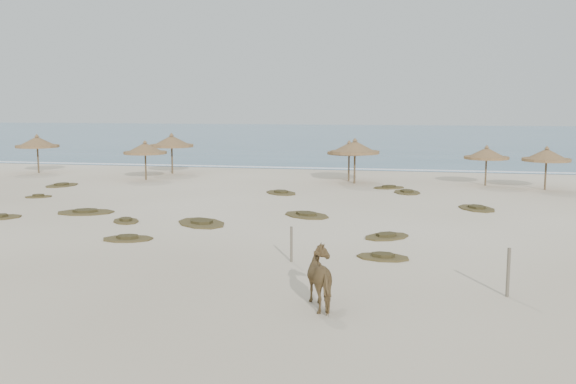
% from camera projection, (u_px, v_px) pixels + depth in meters
% --- Properties ---
extents(ground, '(160.00, 160.00, 0.00)m').
position_uv_depth(ground, '(197.00, 239.00, 22.91)').
color(ground, '#F4E5C8').
rests_on(ground, ground).
extents(ocean, '(200.00, 100.00, 0.01)m').
position_uv_depth(ocean, '(365.00, 136.00, 95.76)').
color(ocean, '#2B5E82').
rests_on(ocean, ground).
extents(foam_line, '(70.00, 0.60, 0.01)m').
position_uv_depth(foam_line, '(312.00, 168.00, 48.17)').
color(foam_line, white).
rests_on(foam_line, ground).
extents(palapa_0, '(3.41, 3.41, 2.74)m').
position_uv_depth(palapa_0, '(37.00, 143.00, 44.59)').
color(palapa_0, brown).
rests_on(palapa_0, ground).
extents(palapa_1, '(3.87, 3.87, 2.84)m').
position_uv_depth(palapa_1, '(172.00, 142.00, 44.11)').
color(palapa_1, brown).
rests_on(palapa_1, ground).
extents(palapa_2, '(3.14, 3.14, 2.54)m').
position_uv_depth(palapa_2, '(145.00, 149.00, 40.54)').
color(palapa_2, brown).
rests_on(palapa_2, ground).
extents(palapa_3, '(3.88, 3.88, 2.78)m').
position_uv_depth(palapa_3, '(355.00, 148.00, 38.66)').
color(palapa_3, brown).
rests_on(palapa_3, ground).
extents(palapa_4, '(2.81, 2.81, 2.56)m').
position_uv_depth(palapa_4, '(349.00, 149.00, 40.04)').
color(palapa_4, brown).
rests_on(palapa_4, ground).
extents(palapa_5, '(3.31, 3.31, 2.42)m').
position_uv_depth(palapa_5, '(487.00, 154.00, 37.69)').
color(palapa_5, brown).
rests_on(palapa_5, ground).
extents(palapa_6, '(3.18, 3.18, 2.49)m').
position_uv_depth(palapa_6, '(547.00, 156.00, 35.78)').
color(palapa_6, brown).
rests_on(palapa_6, ground).
extents(horse, '(1.42, 1.84, 1.41)m').
position_uv_depth(horse, '(325.00, 279.00, 15.19)').
color(horse, brown).
rests_on(horse, ground).
extents(fence_post_near, '(0.11, 0.11, 1.10)m').
position_uv_depth(fence_post_near, '(291.00, 244.00, 19.61)').
color(fence_post_near, brown).
rests_on(fence_post_near, ground).
extents(fence_post_far, '(0.10, 0.10, 1.25)m').
position_uv_depth(fence_post_far, '(508.00, 272.00, 16.04)').
color(fence_post_far, brown).
rests_on(fence_post_far, ground).
extents(scrub_1, '(2.86, 2.21, 0.16)m').
position_uv_depth(scrub_1, '(86.00, 212.00, 28.46)').
color(scrub_1, brown).
rests_on(scrub_1, ground).
extents(scrub_2, '(1.71, 1.85, 0.16)m').
position_uv_depth(scrub_2, '(126.00, 221.00, 26.33)').
color(scrub_2, brown).
rests_on(scrub_2, ground).
extents(scrub_3, '(2.78, 2.68, 0.16)m').
position_uv_depth(scrub_3, '(307.00, 215.00, 27.70)').
color(scrub_3, brown).
rests_on(scrub_3, ground).
extents(scrub_4, '(2.17, 2.17, 0.16)m').
position_uv_depth(scrub_4, '(387.00, 236.00, 23.25)').
color(scrub_4, brown).
rests_on(scrub_4, ground).
extents(scrub_5, '(2.20, 2.62, 0.16)m').
position_uv_depth(scrub_5, '(477.00, 208.00, 29.49)').
color(scrub_5, brown).
rests_on(scrub_5, ground).
extents(scrub_6, '(1.90, 2.51, 0.16)m').
position_uv_depth(scrub_6, '(62.00, 185.00, 37.83)').
color(scrub_6, brown).
rests_on(scrub_6, ground).
extents(scrub_7, '(1.77, 2.37, 0.16)m').
position_uv_depth(scrub_7, '(407.00, 192.00, 34.87)').
color(scrub_7, brown).
rests_on(scrub_7, ground).
extents(scrub_8, '(1.60, 1.41, 0.16)m').
position_uv_depth(scrub_8, '(38.00, 196.00, 33.22)').
color(scrub_8, brown).
rests_on(scrub_8, ground).
extents(scrub_9, '(3.03, 3.10, 0.16)m').
position_uv_depth(scrub_9, '(201.00, 223.00, 25.87)').
color(scrub_9, brown).
rests_on(scrub_9, ground).
extents(scrub_10, '(2.21, 1.95, 0.16)m').
position_uv_depth(scrub_10, '(389.00, 187.00, 36.80)').
color(scrub_10, brown).
rests_on(scrub_10, ground).
extents(scrub_11, '(2.02, 1.52, 0.16)m').
position_uv_depth(scrub_11, '(128.00, 238.00, 22.88)').
color(scrub_11, brown).
rests_on(scrub_11, ground).
extents(scrub_12, '(1.83, 1.34, 0.16)m').
position_uv_depth(scrub_12, '(383.00, 257.00, 20.13)').
color(scrub_12, brown).
rests_on(scrub_12, ground).
extents(scrub_13, '(2.49, 2.60, 0.16)m').
position_uv_depth(scrub_13, '(281.00, 192.00, 34.64)').
color(scrub_13, brown).
rests_on(scrub_13, ground).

